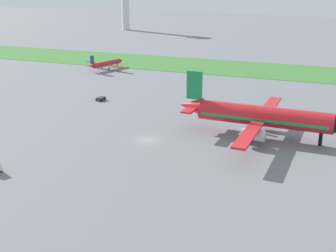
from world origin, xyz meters
TOP-DOWN VIEW (x-y plane):
  - ground_plane at (0.00, 0.00)m, footprint 600.00×600.00m
  - grass_taxiway_strip at (0.00, 78.72)m, footprint 360.00×28.00m
  - airplane_midfield_jet at (20.90, 9.43)m, footprint 35.22×35.92m
  - airplane_taxiing_turboprop at (-41.32, 60.83)m, footprint 18.54×16.01m
  - baggage_cart_midfield at (-23.40, 23.63)m, footprint 2.12×2.64m

SIDE VIEW (x-z plane):
  - ground_plane at x=0.00m, z-range 0.00..0.00m
  - grass_taxiway_strip at x=0.00m, z-range 0.00..0.08m
  - baggage_cart_midfield at x=-23.40m, z-range 0.12..1.02m
  - airplane_taxiing_turboprop at x=-41.32m, z-range -0.76..4.94m
  - airplane_midfield_jet at x=20.90m, z-range -1.77..10.92m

